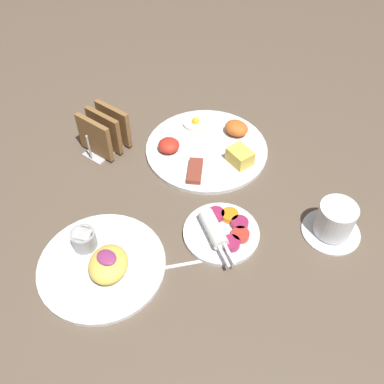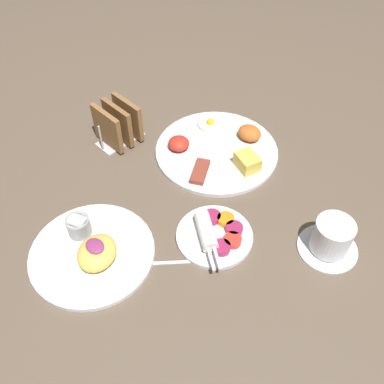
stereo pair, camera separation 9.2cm
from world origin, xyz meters
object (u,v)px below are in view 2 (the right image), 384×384
(plate_condiments, at_px, (215,234))
(toast_rack, at_px, (118,124))
(plate_breakfast, at_px, (218,149))
(plate_foreground, at_px, (92,250))
(coffee_cup, at_px, (331,238))

(plate_condiments, xyz_separation_m, toast_rack, (-0.38, 0.05, 0.04))
(plate_breakfast, relative_size, plate_condiments, 1.89)
(plate_condiments, xyz_separation_m, plate_foreground, (-0.14, -0.20, 0.00))
(plate_breakfast, bearing_deg, plate_foreground, -85.86)
(toast_rack, bearing_deg, plate_breakfast, 34.30)
(plate_breakfast, bearing_deg, coffee_cup, -8.85)
(plate_foreground, relative_size, toast_rack, 2.13)
(plate_breakfast, distance_m, toast_rack, 0.25)
(plate_foreground, height_order, toast_rack, toast_rack)
(plate_foreground, xyz_separation_m, coffee_cup, (0.32, 0.34, 0.02))
(plate_breakfast, distance_m, plate_condiments, 0.26)
(plate_breakfast, xyz_separation_m, coffee_cup, (0.35, -0.05, 0.03))
(toast_rack, distance_m, coffee_cup, 0.56)
(plate_breakfast, height_order, toast_rack, toast_rack)
(toast_rack, height_order, coffee_cup, toast_rack)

